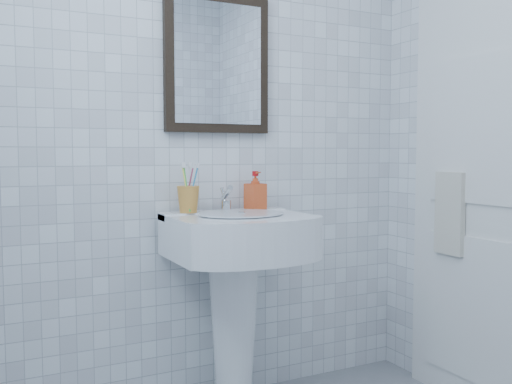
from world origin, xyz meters
TOP-DOWN VIEW (x-y plane):
  - wall_back at (0.00, 1.20)m, footprint 2.20×0.02m
  - washbasin at (0.09, 0.99)m, footprint 0.58×0.43m
  - faucet at (0.09, 1.09)m, footprint 0.05×0.10m
  - toothbrush_cup at (-0.09, 1.10)m, footprint 0.11×0.11m
  - soap_dispenser at (0.24, 1.11)m, footprint 0.09×0.09m
  - wall_mirror at (0.09, 1.18)m, footprint 0.50×0.04m
  - bathroom_door at (1.08, 0.55)m, footprint 0.04×0.80m
  - towel_ring at (1.06, 0.70)m, footprint 0.01×0.18m
  - hand_towel at (1.04, 0.70)m, footprint 0.03×0.16m

SIDE VIEW (x-z plane):
  - washbasin at x=0.09m, z-range 0.15..1.05m
  - hand_towel at x=1.04m, z-range 0.68..1.06m
  - faucet at x=0.09m, z-range 0.88..1.00m
  - toothbrush_cup at x=-0.09m, z-range 0.89..1.01m
  - soap_dispenser at x=0.24m, z-range 0.89..1.06m
  - bathroom_door at x=1.08m, z-range 0.00..2.00m
  - towel_ring at x=1.06m, z-range 0.96..1.14m
  - wall_back at x=0.00m, z-range 0.00..2.50m
  - wall_mirror at x=0.09m, z-range 1.24..1.86m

